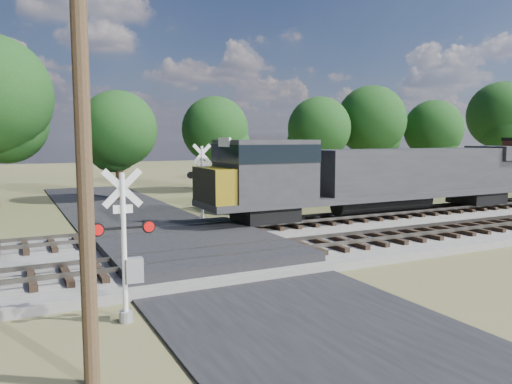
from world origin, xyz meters
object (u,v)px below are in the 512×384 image
crossing_signal_far (201,191)px  crossing_signal_near (128,259)px  utility_pole (83,135)px  equipment_shed (258,188)px

crossing_signal_far → crossing_signal_near: bearing=54.9°
crossing_signal_near → utility_pole: size_ratio=0.44×
utility_pole → crossing_signal_far: bearing=49.1°
crossing_signal_near → equipment_shed: bearing=58.8°
crossing_signal_far → utility_pole: (-8.13, -15.80, 2.92)m
crossing_signal_near → crossing_signal_far: bearing=67.4°
utility_pole → equipment_shed: utility_pole is taller
crossing_signal_near → utility_pole: bearing=-109.6°
crossing_signal_near → equipment_shed: crossing_signal_near is taller
utility_pole → equipment_shed: (13.44, 19.35, -3.32)m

